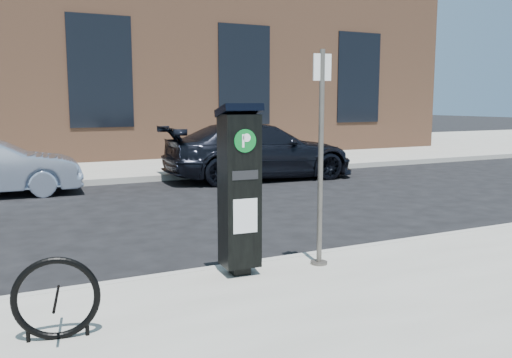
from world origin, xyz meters
TOP-DOWN VIEW (x-y plane):
  - ground at (0.00, 0.00)m, footprint 120.00×120.00m
  - sidewalk_far at (0.00, 14.00)m, footprint 60.00×12.00m
  - curb_near at (0.00, -0.02)m, footprint 60.00×0.12m
  - curb_far at (0.00, 8.02)m, footprint 60.00×0.12m
  - building at (-0.00, 17.00)m, footprint 28.00×10.05m
  - parking_kiosk at (-0.88, -0.35)m, footprint 0.46×0.41m
  - sign_pole at (0.12, -0.45)m, footprint 0.22×0.20m
  - bike_rack at (-2.90, -1.23)m, footprint 0.69×0.17m
  - car_dark at (3.19, 7.21)m, footprint 5.27×2.40m

SIDE VIEW (x-z plane):
  - ground at x=0.00m, z-range 0.00..0.00m
  - sidewalk_far at x=0.00m, z-range 0.00..0.15m
  - curb_near at x=0.00m, z-range -0.01..0.15m
  - curb_far at x=0.00m, z-range -0.01..0.15m
  - bike_rack at x=-2.90m, z-range 0.14..0.83m
  - car_dark at x=3.19m, z-range 0.00..1.50m
  - parking_kiosk at x=-0.88m, z-range 0.17..2.07m
  - sign_pole at x=0.12m, z-range 0.14..2.64m
  - building at x=0.00m, z-range 0.02..8.27m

